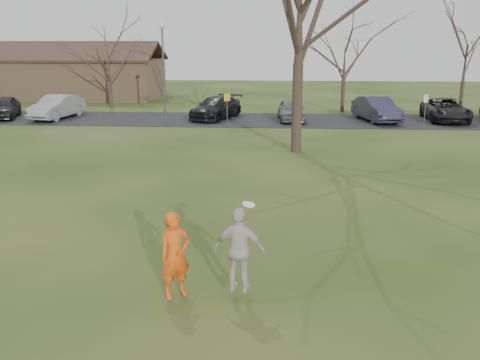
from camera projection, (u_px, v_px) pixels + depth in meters
name	position (u px, v px, depth m)	size (l,w,h in m)	color
ground	(228.00, 297.00, 11.05)	(120.00, 120.00, 0.00)	#1E380F
parking_strip	(261.00, 120.00, 35.12)	(62.00, 6.50, 0.04)	black
player_defender	(175.00, 255.00, 10.87)	(0.68, 0.45, 1.87)	#DE5112
car_0	(4.00, 107.00, 35.67)	(1.76, 4.38, 1.49)	black
car_1	(57.00, 107.00, 35.42)	(1.69, 4.84, 1.59)	gray
car_3	(216.00, 108.00, 35.46)	(2.08, 5.11, 1.48)	black
car_4	(291.00, 110.00, 34.60)	(1.68, 4.17, 1.42)	slate
car_5	(376.00, 109.00, 34.29)	(1.70, 4.86, 1.60)	#2C2C42
car_6	(446.00, 110.00, 34.50)	(2.45, 5.31, 1.48)	black
catching_play	(240.00, 250.00, 10.68)	(1.12, 0.67, 1.87)	beige
building	(51.00, 77.00, 48.42)	(20.60, 8.50, 5.14)	#8C6D4C
lamp_post	(163.00, 62.00, 32.06)	(0.34, 0.34, 6.27)	#47474C
sign_yellow	(227.00, 104.00, 31.98)	(0.35, 0.35, 2.08)	#47474C
sign_white	(425.00, 105.00, 31.21)	(0.35, 0.35, 2.08)	#47474C
big_tree	(300.00, 1.00, 23.53)	(9.00, 9.00, 14.00)	#352821
small_tree_row	(322.00, 59.00, 38.69)	(55.00, 5.90, 8.50)	#352821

